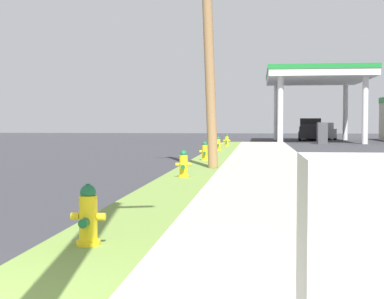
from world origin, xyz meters
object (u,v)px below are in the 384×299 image
(utility_cabinet, at_px, (355,296))
(car_silver_by_near_pump, at_px, (323,132))
(fire_hydrant_fourth, at_px, (218,144))
(fire_hydrant_second, at_px, (184,165))
(utility_pole_midground, at_px, (208,16))
(truck_black_at_forecourt, at_px, (310,130))
(fire_hydrant_nearest, at_px, (88,218))
(fire_hydrant_third, at_px, (205,152))
(fire_hydrant_fifth, at_px, (227,141))

(utility_cabinet, height_order, car_silver_by_near_pump, car_silver_by_near_pump)
(fire_hydrant_fourth, bearing_deg, fire_hydrant_second, -89.70)
(utility_pole_midground, bearing_deg, fire_hydrant_second, -96.42)
(truck_black_at_forecourt, bearing_deg, fire_hydrant_fourth, -106.86)
(fire_hydrant_nearest, height_order, utility_cabinet, utility_cabinet)
(fire_hydrant_third, xyz_separation_m, fire_hydrant_fifth, (0.11, 13.53, 0.00))
(fire_hydrant_nearest, relative_size, fire_hydrant_third, 1.00)
(utility_pole_midground, xyz_separation_m, truck_black_at_forecourt, (6.32, 33.64, -4.10))
(fire_hydrant_nearest, distance_m, fire_hydrant_second, 8.50)
(fire_hydrant_second, xyz_separation_m, car_silver_by_near_pump, (8.11, 39.74, 0.28))
(fire_hydrant_third, xyz_separation_m, car_silver_by_near_pump, (8.18, 32.83, 0.28))
(fire_hydrant_fourth, bearing_deg, fire_hydrant_third, -89.92)
(fire_hydrant_nearest, height_order, fire_hydrant_third, same)
(fire_hydrant_third, distance_m, car_silver_by_near_pump, 33.83)
(utility_cabinet, bearing_deg, fire_hydrant_third, 97.55)
(fire_hydrant_third, distance_m, utility_cabinet, 19.31)
(fire_hydrant_second, relative_size, fire_hydrant_fifth, 1.00)
(fire_hydrant_fifth, bearing_deg, utility_cabinet, -85.76)
(fire_hydrant_fourth, relative_size, truck_black_at_forecourt, 0.14)
(utility_pole_midground, distance_m, car_silver_by_near_pump, 37.57)
(fire_hydrant_fourth, distance_m, fire_hydrant_fifth, 5.87)
(fire_hydrant_second, distance_m, car_silver_by_near_pump, 40.56)
(fire_hydrant_nearest, xyz_separation_m, truck_black_at_forecourt, (6.72, 45.36, 0.47))
(fire_hydrant_third, distance_m, fire_hydrant_fifth, 13.53)
(utility_cabinet, xyz_separation_m, truck_black_at_forecourt, (4.21, 49.09, 0.18))
(fire_hydrant_second, relative_size, car_silver_by_near_pump, 0.16)
(car_silver_by_near_pump, bearing_deg, fire_hydrant_fifth, -112.67)
(fire_hydrant_nearest, height_order, fire_hydrant_fourth, same)
(car_silver_by_near_pump, distance_m, truck_black_at_forecourt, 3.22)
(fire_hydrant_fifth, bearing_deg, fire_hydrant_second, -90.13)
(utility_cabinet, relative_size, truck_black_at_forecourt, 0.24)
(truck_black_at_forecourt, bearing_deg, fire_hydrant_third, -102.69)
(fire_hydrant_fifth, bearing_deg, fire_hydrant_nearest, -90.18)
(fire_hydrant_nearest, relative_size, fire_hydrant_fifth, 1.00)
(car_silver_by_near_pump, bearing_deg, fire_hydrant_fourth, -108.02)
(fire_hydrant_nearest, height_order, utility_pole_midground, utility_pole_midground)
(utility_pole_midground, height_order, car_silver_by_near_pump, utility_pole_midground)
(utility_pole_midground, relative_size, car_silver_by_near_pump, 2.11)
(fire_hydrant_fourth, bearing_deg, utility_pole_midground, -87.78)
(fire_hydrant_fifth, relative_size, utility_pole_midground, 0.08)
(utility_pole_midground, distance_m, utility_cabinet, 16.18)
(car_silver_by_near_pump, bearing_deg, fire_hydrant_third, -103.98)
(fire_hydrant_fifth, distance_m, car_silver_by_near_pump, 20.92)
(fire_hydrant_second, relative_size, truck_black_at_forecourt, 0.14)
(fire_hydrant_nearest, height_order, fire_hydrant_second, same)
(fire_hydrant_third, relative_size, utility_pole_midground, 0.08)
(fire_hydrant_nearest, xyz_separation_m, fire_hydrant_fifth, (0.09, 28.93, 0.00))
(utility_cabinet, xyz_separation_m, car_silver_by_near_pump, (5.64, 51.97, -0.01))
(fire_hydrant_fourth, bearing_deg, car_silver_by_near_pump, 71.98)
(fire_hydrant_nearest, xyz_separation_m, fire_hydrant_third, (-0.03, 15.41, 0.00))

